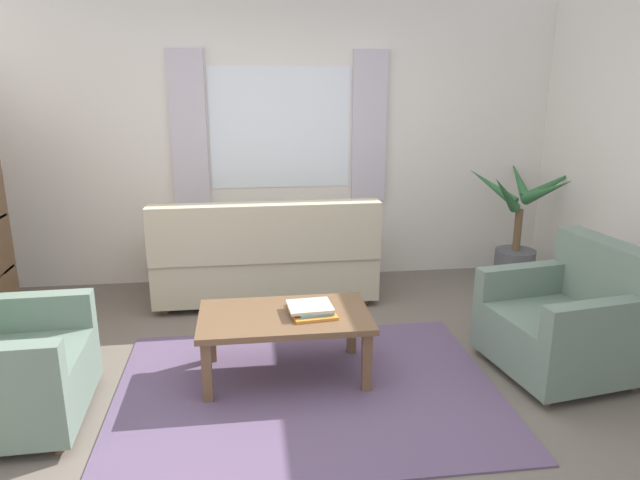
{
  "coord_description": "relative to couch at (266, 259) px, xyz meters",
  "views": [
    {
      "loc": [
        -0.34,
        -3.24,
        1.92
      ],
      "look_at": [
        0.17,
        0.7,
        0.79
      ],
      "focal_mm": 32.54,
      "sensor_mm": 36.0,
      "label": 1
    }
  ],
  "objects": [
    {
      "name": "ground_plane",
      "position": [
        0.19,
        -1.63,
        -0.37
      ],
      "size": [
        6.24,
        6.24,
        0.0
      ],
      "primitive_type": "plane",
      "color": "#6B6056"
    },
    {
      "name": "wall_back",
      "position": [
        0.19,
        0.63,
        0.93
      ],
      "size": [
        5.32,
        0.12,
        2.6
      ],
      "primitive_type": "cube",
      "color": "silver",
      "rests_on": "ground_plane"
    },
    {
      "name": "window_with_curtains",
      "position": [
        0.19,
        0.55,
        1.08
      ],
      "size": [
        1.98,
        0.07,
        1.4
      ],
      "color": "white"
    },
    {
      "name": "area_rug",
      "position": [
        0.19,
        -1.63,
        -0.36
      ],
      "size": [
        2.38,
        1.8,
        0.01
      ],
      "primitive_type": "cube",
      "color": "#604C6B",
      "rests_on": "ground_plane"
    },
    {
      "name": "couch",
      "position": [
        0.0,
        0.0,
        0.0
      ],
      "size": [
        1.9,
        0.82,
        0.92
      ],
      "rotation": [
        0.0,
        0.0,
        3.14
      ],
      "color": "#BCB293",
      "rests_on": "ground_plane"
    },
    {
      "name": "armchair_right",
      "position": [
        1.93,
        -1.57,
        -0.01
      ],
      "size": [
        0.94,
        0.96,
        0.88
      ],
      "rotation": [
        0.0,
        0.0,
        -1.42
      ],
      "color": "slate",
      "rests_on": "ground_plane"
    },
    {
      "name": "coffee_table",
      "position": [
        0.07,
        -1.41,
        0.01
      ],
      "size": [
        1.1,
        0.64,
        0.44
      ],
      "color": "brown",
      "rests_on": "ground_plane"
    },
    {
      "name": "book_stack_on_table",
      "position": [
        0.24,
        -1.41,
        0.1
      ],
      "size": [
        0.32,
        0.36,
        0.06
      ],
      "color": "orange",
      "rests_on": "coffee_table"
    },
    {
      "name": "potted_plant",
      "position": [
        2.36,
        0.06,
        0.11
      ],
      "size": [
        1.07,
        1.26,
        1.17
      ],
      "color": "#56565B",
      "rests_on": "ground_plane"
    }
  ]
}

